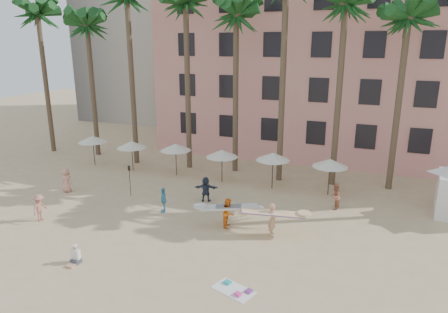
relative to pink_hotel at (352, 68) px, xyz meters
name	(u,v)px	position (x,y,z in m)	size (l,w,h in m)	color
ground	(146,264)	(-7.00, -26.00, -8.00)	(120.00, 120.00, 0.00)	#D1B789
pink_hotel	(352,68)	(0.00, 0.00, 0.00)	(35.00, 14.00, 16.00)	#E09788
palm_row	(253,5)	(-6.49, -11.00, 4.97)	(44.40, 5.40, 16.30)	brown
umbrella_row	(198,150)	(-10.00, -13.50, -5.67)	(22.50, 2.70, 2.73)	#332B23
beach_towel	(235,289)	(-2.28, -26.46, -7.97)	(2.03, 1.53, 0.14)	white
carrier_yellow	(273,217)	(-2.10, -20.84, -6.94)	(3.50, 1.94, 1.89)	tan
carrier_white	(228,212)	(-4.75, -20.72, -7.06)	(3.36, 1.65, 1.74)	orange
beachgoers	(165,194)	(-9.71, -19.37, -7.15)	(19.10, 9.20, 1.76)	#AC6047
paddle	(130,177)	(-12.83, -18.66, -6.59)	(0.18, 0.04, 2.23)	black
seated_man	(75,257)	(-10.23, -27.20, -7.68)	(0.41, 0.72, 0.94)	#3F3F4C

